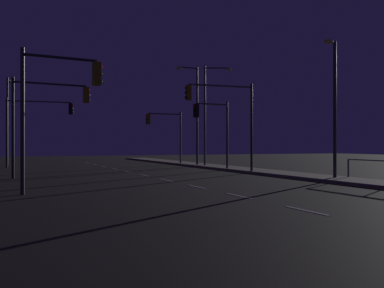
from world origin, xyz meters
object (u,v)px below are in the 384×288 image
Objects in this scene: traffic_light_far_right at (48,108)px; street_lamp_corner at (209,106)px; traffic_light_overhead_east at (58,94)px; traffic_light_mid_right at (36,118)px; street_lamp_far_end at (194,107)px; street_lamp_mid_block at (334,96)px; street_lamp_median at (8,113)px; traffic_light_far_center at (212,121)px; traffic_light_far_left at (165,127)px; traffic_light_mid_left at (224,108)px.

traffic_light_far_right is 0.67× the size of street_lamp_corner.
street_lamp_corner is (14.25, 16.69, 1.27)m from traffic_light_overhead_east.
traffic_light_mid_right is 0.67× the size of street_lamp_far_end.
street_lamp_far_end is (13.37, 17.81, 1.29)m from traffic_light_overhead_east.
street_lamp_far_end is at bearing 92.62° from street_lamp_mid_block.
street_lamp_median is (-15.58, 26.17, 0.30)m from street_lamp_mid_block.
street_lamp_mid_block is (13.72, -8.10, 0.48)m from traffic_light_far_right.
traffic_light_far_center is 10.62m from street_lamp_mid_block.
traffic_light_mid_right is 6.44m from street_lamp_median.
street_lamp_far_end reaches higher than street_lamp_corner.
street_lamp_mid_block is at bearing -84.08° from traffic_light_far_left.
street_lamp_far_end reaches higher than traffic_light_mid_right.
street_lamp_far_end is at bearing 78.15° from traffic_light_far_center.
traffic_light_far_left is at bearing 60.81° from traffic_light_overhead_east.
traffic_light_far_left is 14.56m from street_lamp_median.
traffic_light_mid_right is 1.17× the size of traffic_light_far_left.
traffic_light_mid_right is 14.96m from traffic_light_far_center.
street_lamp_corner reaches higher than street_lamp_median.
traffic_light_mid_left is 1.03× the size of traffic_light_far_right.
street_lamp_far_end reaches higher than traffic_light_mid_left.
street_lamp_median is at bearing 95.87° from traffic_light_far_right.
traffic_light_overhead_east is 0.66× the size of street_lamp_far_end.
street_lamp_far_end is at bearing 53.11° from traffic_light_overhead_east.
street_lamp_median is at bearing 120.76° from street_lamp_mid_block.
traffic_light_overhead_east is at bearing -130.50° from street_lamp_corner.
street_lamp_corner is at bearing -51.80° from street_lamp_far_end.
street_lamp_median reaches higher than traffic_light_mid_left.
street_lamp_corner reaches higher than traffic_light_far_center.
street_lamp_far_end is 1.43m from street_lamp_corner.
traffic_light_far_center is 0.87× the size of traffic_light_far_right.
traffic_light_mid_left is 0.72× the size of street_lamp_median.
traffic_light_mid_left reaches higher than traffic_light_far_center.
traffic_light_mid_left is at bearing -50.80° from traffic_light_mid_right.
street_lamp_far_end is at bearing 128.20° from street_lamp_corner.
street_lamp_corner is (2.28, 5.53, 1.59)m from traffic_light_far_center.
traffic_light_far_center is 0.68× the size of street_lamp_mid_block.
street_lamp_mid_block is at bearing -30.56° from traffic_light_far_right.
traffic_light_mid_left is 7.66m from street_lamp_mid_block.
traffic_light_far_right is (-0.21, -12.01, -0.06)m from traffic_light_mid_right.
traffic_light_far_left is at bearing 89.82° from traffic_light_far_center.
traffic_light_mid_right reaches higher than traffic_light_overhead_east.
traffic_light_far_center is 6.99m from street_lamp_far_end.
street_lamp_median is at bearing 157.81° from traffic_light_far_left.
traffic_light_far_right is at bearing 174.68° from traffic_light_mid_left.
street_lamp_median is (-1.43, 26.97, 0.90)m from traffic_light_overhead_east.
traffic_light_mid_left is at bearing -56.38° from street_lamp_median.
traffic_light_mid_right is 13.15m from street_lamp_far_end.
street_lamp_mid_block reaches higher than traffic_light_mid_left.
street_lamp_corner is at bearing 29.38° from traffic_light_far_right.
traffic_light_mid_right is at bearing 166.30° from street_lamp_far_end.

